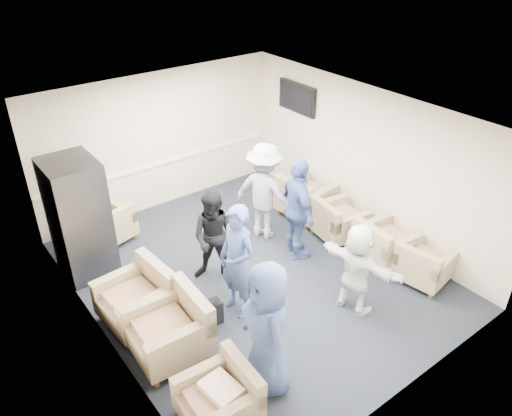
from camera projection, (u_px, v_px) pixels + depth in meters
floor at (253, 274)px, 8.26m from camera, size 6.00×6.00×0.00m
ceiling at (252, 119)px, 6.89m from camera, size 6.00×6.00×0.00m
back_wall at (160, 141)px, 9.63m from camera, size 5.00×0.02×2.70m
front_wall at (415, 311)px, 5.52m from camera, size 5.00×0.02×2.70m
left_wall at (94, 263)px, 6.27m from camera, size 0.02×6.00×2.70m
right_wall at (365, 161)px, 8.88m from camera, size 0.02×6.00×2.70m
chair_rail at (162, 163)px, 9.85m from camera, size 4.98×0.04×0.06m
tv at (297, 98)px, 9.72m from camera, size 0.10×1.00×0.58m
armchair_left_near at (222, 400)px, 5.73m from camera, size 0.86×0.86×0.65m
armchair_left_mid at (173, 330)px, 6.61m from camera, size 0.99×0.99×0.76m
armchair_left_far at (140, 299)px, 7.17m from camera, size 0.99×0.99×0.74m
armchair_right_near at (422, 266)px, 7.94m from camera, size 0.89×0.89×0.61m
armchair_right_midnear at (382, 245)px, 8.38m from camera, size 0.91×0.91×0.68m
armchair_right_midfar at (337, 222)px, 9.03m from camera, size 0.95×0.95×0.67m
armchair_right_far at (303, 199)px, 9.69m from camera, size 0.99×0.99×0.72m
armchair_corner at (110, 226)px, 8.94m from camera, size 0.96×0.96×0.63m
vending_machine at (79, 218)px, 7.90m from camera, size 0.80×0.94×1.97m
backpack at (213, 310)px, 7.16m from camera, size 0.27×0.20×0.45m
pillow at (221, 390)px, 5.65m from camera, size 0.39×0.49×0.13m
person_front_left at (267, 329)px, 5.88m from camera, size 0.81×1.02×1.83m
person_mid_left at (237, 262)px, 7.07m from camera, size 0.50×0.70×1.78m
person_back_left at (216, 238)px, 7.77m from camera, size 0.96×0.97×1.58m
person_back_right at (265, 192)px, 8.81m from camera, size 1.07×1.34×1.82m
person_mid_right at (298, 210)px, 8.28m from camera, size 0.74×1.14×1.81m
person_front_right at (357, 268)px, 7.19m from camera, size 0.66×1.41×1.46m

